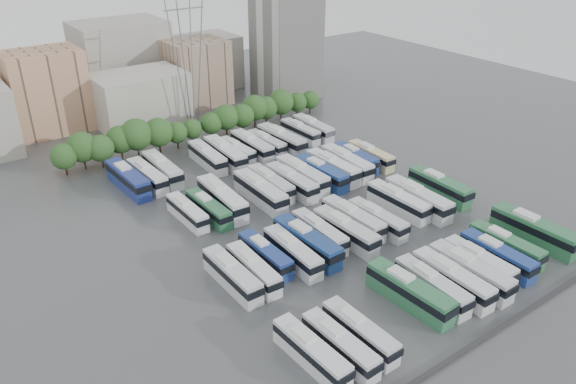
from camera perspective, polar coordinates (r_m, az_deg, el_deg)
ground at (r=91.85m, az=3.75°, el=-2.85°), size 220.00×220.00×0.00m
parapet at (r=74.11m, az=20.53°, el=-12.93°), size 56.00×0.50×0.50m
tree_line at (r=121.71m, az=-9.45°, el=6.83°), size 63.83×7.44×8.21m
city_buildings at (r=144.78m, az=-17.24°, el=10.78°), size 102.00×35.00×20.00m
apartment_tower at (r=149.89m, az=-0.17°, el=14.53°), size 14.00×14.00×26.00m
electricity_pylon at (r=125.91m, az=-10.23°, el=14.30°), size 9.00×6.91×33.83m
bus_r0_s0 at (r=64.67m, az=2.39°, el=-15.91°), size 2.88×11.41×3.56m
bus_r0_s1 at (r=65.75m, az=5.31°, el=-15.18°), size 2.70×11.21×3.50m
bus_r0_s2 at (r=67.64m, az=7.33°, el=-13.88°), size 2.59×11.15×3.49m
bus_r0_s5 at (r=74.13m, az=12.23°, el=-9.86°), size 3.39×13.04×4.06m
bus_r0_s6 at (r=76.10m, az=14.42°, el=-9.21°), size 3.17×11.94×3.71m
bus_r0_s7 at (r=77.92m, az=16.35°, el=-8.46°), size 3.04×12.46×3.89m
bus_r0_s8 at (r=80.00m, az=18.00°, el=-7.66°), size 2.80×12.71×3.99m
bus_r0_s9 at (r=82.77m, az=18.85°, el=-6.73°), size 2.64×11.23×3.51m
bus_r0_s10 at (r=84.90m, az=20.48°, el=-6.05°), size 2.72×11.70×3.66m
bus_r0_s11 at (r=87.72m, az=21.27°, el=-5.07°), size 2.66×11.65×3.65m
bus_r0_s13 at (r=92.58m, az=23.72°, el=-3.57°), size 3.28×13.76×4.30m
bus_r1_s0 at (r=76.05m, az=-5.70°, el=-8.37°), size 2.61×11.94×3.75m
bus_r1_s1 at (r=77.12m, az=-3.53°, el=-7.80°), size 2.84×11.35×3.54m
bus_r1_s2 at (r=80.07m, az=-2.33°, el=-6.34°), size 2.42×11.02×3.45m
bus_r1_s3 at (r=80.23m, az=0.47°, el=-6.12°), size 3.08×12.03×3.75m
bus_r1_s4 at (r=82.24m, az=1.94°, el=-5.07°), size 3.27×13.16×4.10m
bus_r1_s5 at (r=85.12m, az=3.21°, el=-4.08°), size 2.81×11.54×3.60m
bus_r1_s6 at (r=85.51m, az=5.85°, el=-3.92°), size 3.12×12.50×3.89m
bus_r1_s7 at (r=88.69m, az=6.61°, el=-2.74°), size 2.99×12.45×3.89m
bus_r1_s8 at (r=89.46m, az=9.07°, el=-2.74°), size 2.72×11.50×3.59m
bus_r1_s10 at (r=95.04m, az=11.14°, el=-0.93°), size 2.89×12.42×3.89m
bus_r1_s11 at (r=96.22m, az=13.08°, el=-0.66°), size 3.38×13.52×4.21m
bus_r1_s13 at (r=101.66m, az=15.15°, el=0.59°), size 3.12×12.89×4.02m
bus_r2_s1 at (r=92.00m, az=-10.19°, el=-2.01°), size 2.50×10.86×3.40m
bus_r2_s2 at (r=92.28m, az=-8.08°, el=-1.68°), size 2.72×11.44×3.57m
bus_r2_s3 at (r=94.45m, az=-6.70°, el=-0.63°), size 3.62×13.73×4.27m
bus_r2_s5 at (r=96.23m, az=-2.84°, el=0.07°), size 3.20×13.50×4.22m
bus_r2_s6 at (r=99.40m, az=-1.79°, el=0.90°), size 2.99×12.20×3.81m
bus_r2_s7 at (r=99.71m, az=0.36°, el=1.05°), size 2.88×12.65×3.96m
bus_r2_s8 at (r=102.11m, az=1.44°, el=1.76°), size 3.06×13.35×4.18m
bus_r2_s9 at (r=103.26m, az=3.37°, el=1.97°), size 3.13×12.76×3.98m
bus_r2_s10 at (r=105.50m, az=4.57°, el=2.53°), size 3.05×13.06×4.08m
bus_r2_s11 at (r=107.53m, az=6.00°, el=2.97°), size 3.49×13.30×4.14m
bus_r2_s12 at (r=110.56m, az=6.88°, el=3.49°), size 3.07×11.73×3.65m
bus_r2_s13 at (r=112.07m, az=8.40°, el=3.71°), size 2.85×11.57×3.61m
bus_r3_s0 at (r=104.47m, az=-15.96°, el=1.30°), size 3.53×13.69×4.26m
bus_r3_s1 at (r=105.30m, az=-14.10°, el=1.63°), size 3.14×12.39×3.86m
bus_r3_s2 at (r=107.01m, az=-12.65°, el=2.30°), size 3.09×13.13×4.11m
bus_r3_s5 at (r=110.91m, az=-8.19°, el=3.56°), size 3.32×12.60×3.92m
bus_r3_s6 at (r=111.67m, az=-6.41°, el=3.93°), size 3.56×13.62×4.23m
bus_r3_s7 at (r=113.95m, az=-5.22°, el=4.25°), size 2.84×10.89×3.39m
bus_r3_s8 at (r=115.10m, az=-3.68°, el=4.72°), size 3.02×12.95×4.05m
bus_r3_s9 at (r=116.86m, az=-2.20°, el=4.99°), size 2.89×11.38×3.54m
bus_r3_s10 at (r=117.77m, az=-0.67°, el=5.37°), size 3.60×13.75×4.28m
bus_r3_s12 at (r=123.09m, az=1.25°, el=6.19°), size 2.70×11.53×3.60m
bus_r3_s13 at (r=124.72m, az=2.56°, el=6.53°), size 3.04×12.45×3.89m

